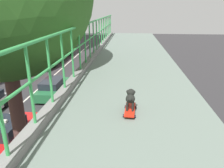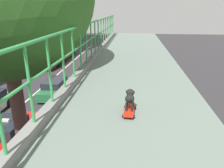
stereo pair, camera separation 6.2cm
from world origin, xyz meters
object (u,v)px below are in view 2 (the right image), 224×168
city_bus (56,47)px  toy_skateboard (129,110)px  car_red_taxi_fifth (10,133)px  car_green_seventh (56,87)px  small_dog (130,97)px

city_bus → toy_skateboard: 26.32m
car_red_taxi_fifth → car_green_seventh: (0.02, 6.80, 0.01)m
car_green_seventh → toy_skateboard: (6.18, -12.56, 4.43)m
car_red_taxi_fifth → car_green_seventh: car_red_taxi_fifth is taller
city_bus → toy_skateboard: toy_skateboard is taller
toy_skateboard → car_green_seventh: bearing=116.2°
car_red_taxi_fifth → toy_skateboard: 9.55m
car_green_seventh → toy_skateboard: size_ratio=7.87×
city_bus → small_dog: bearing=-67.1°
toy_skateboard → small_dog: small_dog is taller
car_green_seventh → car_red_taxi_fifth: bearing=-90.1°
car_red_taxi_fifth → city_bus: city_bus is taller
toy_skateboard → small_dog: (0.00, 0.03, 0.22)m
car_red_taxi_fifth → city_bus: size_ratio=0.39×
toy_skateboard → car_red_taxi_fifth: bearing=137.1°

